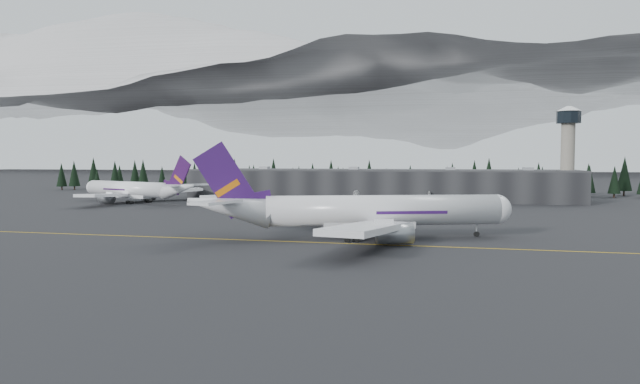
% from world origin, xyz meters
% --- Properties ---
extents(ground, '(1400.00, 1400.00, 0.00)m').
position_xyz_m(ground, '(0.00, 0.00, 0.00)').
color(ground, black).
rests_on(ground, ground).
extents(taxiline, '(400.00, 0.40, 0.02)m').
position_xyz_m(taxiline, '(0.00, -2.00, 0.01)').
color(taxiline, gold).
rests_on(taxiline, ground).
extents(terminal, '(160.00, 30.00, 12.60)m').
position_xyz_m(terminal, '(0.00, 125.00, 6.30)').
color(terminal, black).
rests_on(terminal, ground).
extents(control_tower, '(10.00, 10.00, 37.70)m').
position_xyz_m(control_tower, '(75.00, 128.00, 23.41)').
color(control_tower, gray).
rests_on(control_tower, ground).
extents(treeline, '(360.00, 20.00, 15.00)m').
position_xyz_m(treeline, '(0.00, 162.00, 7.50)').
color(treeline, black).
rests_on(treeline, ground).
extents(mountain_ridge, '(4400.00, 900.00, 420.00)m').
position_xyz_m(mountain_ridge, '(0.00, 1000.00, 0.00)').
color(mountain_ridge, white).
rests_on(mountain_ridge, ground).
extents(jet_main, '(68.19, 61.32, 20.63)m').
position_xyz_m(jet_main, '(11.03, 5.72, 5.82)').
color(jet_main, silver).
rests_on(jet_main, ground).
extents(jet_parked, '(60.06, 53.62, 18.31)m').
position_xyz_m(jet_parked, '(-87.66, 83.37, 5.16)').
color(jet_parked, white).
rests_on(jet_parked, ground).
extents(gse_vehicle_a, '(4.43, 5.28, 1.34)m').
position_xyz_m(gse_vehicle_a, '(-5.53, 104.02, 0.67)').
color(gse_vehicle_a, silver).
rests_on(gse_vehicle_a, ground).
extents(gse_vehicle_b, '(4.88, 2.81, 1.56)m').
position_xyz_m(gse_vehicle_b, '(22.51, 108.81, 0.78)').
color(gse_vehicle_b, silver).
rests_on(gse_vehicle_b, ground).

